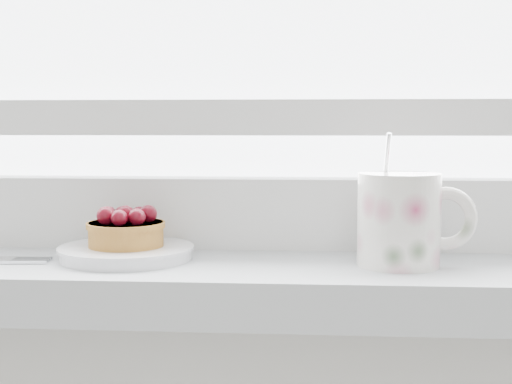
{
  "coord_description": "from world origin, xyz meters",
  "views": [
    {
      "loc": [
        0.09,
        1.26,
        1.06
      ],
      "look_at": [
        0.05,
        1.88,
        1.0
      ],
      "focal_mm": 50.0,
      "sensor_mm": 36.0,
      "label": 1
    }
  ],
  "objects": [
    {
      "name": "saucer",
      "position": [
        -0.08,
        1.89,
        0.95
      ],
      "size": [
        0.12,
        0.12,
        0.01
      ],
      "primitive_type": "cylinder",
      "color": "silver",
      "rests_on": "windowsill"
    },
    {
      "name": "raspberry_tart",
      "position": [
        -0.08,
        1.89,
        0.97
      ],
      "size": [
        0.07,
        0.07,
        0.04
      ],
      "color": "#935C20",
      "rests_on": "saucer"
    },
    {
      "name": "floral_mug",
      "position": [
        0.17,
        1.88,
        0.98
      ],
      "size": [
        0.1,
        0.08,
        0.12
      ],
      "color": "white",
      "rests_on": "windowsill"
    }
  ]
}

